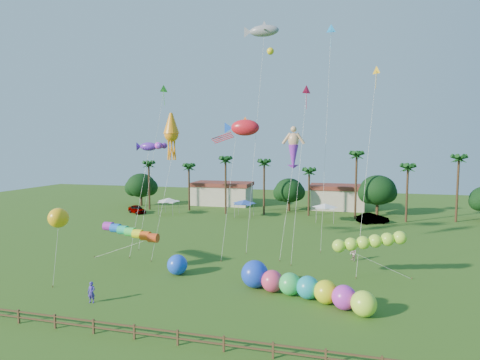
% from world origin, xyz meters
% --- Properties ---
extents(ground, '(160.00, 160.00, 0.00)m').
position_xyz_m(ground, '(0.00, 0.00, 0.00)').
color(ground, '#285116').
rests_on(ground, ground).
extents(tree_line, '(69.46, 8.91, 11.00)m').
position_xyz_m(tree_line, '(3.57, 44.00, 4.28)').
color(tree_line, '#3A2819').
rests_on(tree_line, ground).
extents(buildings_row, '(35.00, 7.00, 4.00)m').
position_xyz_m(buildings_row, '(-3.09, 50.00, 2.00)').
color(buildings_row, beige).
rests_on(buildings_row, ground).
extents(tent_row, '(31.00, 4.00, 0.60)m').
position_xyz_m(tent_row, '(-6.00, 36.33, 2.75)').
color(tent_row, white).
rests_on(tent_row, ground).
extents(fence, '(36.12, 0.12, 1.00)m').
position_xyz_m(fence, '(0.00, -6.00, 0.61)').
color(fence, brown).
rests_on(fence, ground).
extents(car_a, '(4.67, 3.93, 1.51)m').
position_xyz_m(car_a, '(-26.34, 35.69, 0.75)').
color(car_a, '#4C4C54').
rests_on(car_a, ground).
extents(car_b, '(5.27, 3.68, 1.65)m').
position_xyz_m(car_b, '(15.54, 36.44, 0.82)').
color(car_b, '#4C4C54').
rests_on(car_b, ground).
extents(spectator_a, '(0.66, 0.47, 1.69)m').
position_xyz_m(spectator_a, '(-9.22, -1.71, 0.84)').
color(spectator_a, '#412FA7').
rests_on(spectator_a, ground).
extents(spectator_b, '(0.94, 1.01, 1.65)m').
position_xyz_m(spectator_b, '(11.47, 14.76, 0.82)').
color(spectator_b, '#A88F8C').
rests_on(spectator_b, ground).
extents(caterpillar_inflatable, '(11.37, 6.09, 2.40)m').
position_xyz_m(caterpillar_inflatable, '(6.65, 3.27, 1.00)').
color(caterpillar_inflatable, '#D83865').
rests_on(caterpillar_inflatable, ground).
extents(blue_ball, '(1.95, 1.95, 1.95)m').
position_xyz_m(blue_ball, '(-5.29, 6.09, 0.98)').
color(blue_ball, blue).
rests_on(blue_ball, ground).
extents(rainbow_tube, '(10.07, 3.09, 3.67)m').
position_xyz_m(rainbow_tube, '(-10.02, 7.12, 3.19)').
color(rainbow_tube, '#D84318').
rests_on(rainbow_tube, ground).
extents(green_worm, '(10.09, 3.36, 3.79)m').
position_xyz_m(green_worm, '(9.85, 9.06, 3.05)').
color(green_worm, '#A8ED34').
rests_on(green_worm, ground).
extents(orange_ball_kite, '(1.95, 2.48, 6.83)m').
position_xyz_m(orange_ball_kite, '(-14.96, 1.77, 5.93)').
color(orange_ball_kite, yellow).
rests_on(orange_ball_kite, ground).
extents(merman_kite, '(2.20, 4.47, 14.29)m').
position_xyz_m(merman_kite, '(4.70, 16.34, 11.96)').
color(merman_kite, tan).
rests_on(merman_kite, ground).
extents(fish_kite, '(5.15, 6.66, 15.72)m').
position_xyz_m(fish_kite, '(-1.08, 16.81, 14.64)').
color(fish_kite, red).
rests_on(fish_kite, ground).
extents(shark_kite, '(4.92, 6.59, 27.52)m').
position_xyz_m(shark_kite, '(0.54, 20.13, 26.63)').
color(shark_kite, gray).
rests_on(shark_kite, ground).
extents(squid_kite, '(2.15, 4.50, 16.28)m').
position_xyz_m(squid_kite, '(-8.65, 12.60, 13.73)').
color(squid_kite, orange).
rests_on(squid_kite, ground).
extents(lobster_kite, '(4.14, 5.19, 13.11)m').
position_xyz_m(lobster_kite, '(-11.87, 13.29, 12.40)').
color(lobster_kite, '#6226C1').
rests_on(lobster_kite, ground).
extents(delta_kite_red, '(1.69, 4.01, 19.06)m').
position_xyz_m(delta_kite_red, '(6.16, 14.98, 18.14)').
color(delta_kite_red, '#E81947').
rests_on(delta_kite_red, ground).
extents(delta_kite_yellow, '(2.22, 5.31, 20.52)m').
position_xyz_m(delta_kite_yellow, '(13.15, 13.87, 19.46)').
color(delta_kite_yellow, gold).
rests_on(delta_kite_yellow, ground).
extents(delta_kite_green, '(2.34, 4.46, 20.06)m').
position_xyz_m(delta_kite_green, '(-11.52, 16.73, 19.10)').
color(delta_kite_green, green).
rests_on(delta_kite_green, ground).
extents(delta_kite_blue, '(1.31, 4.62, 27.34)m').
position_xyz_m(delta_kite_blue, '(8.54, 21.62, 26.19)').
color(delta_kite_blue, '#1C99FC').
rests_on(delta_kite_blue, ground).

